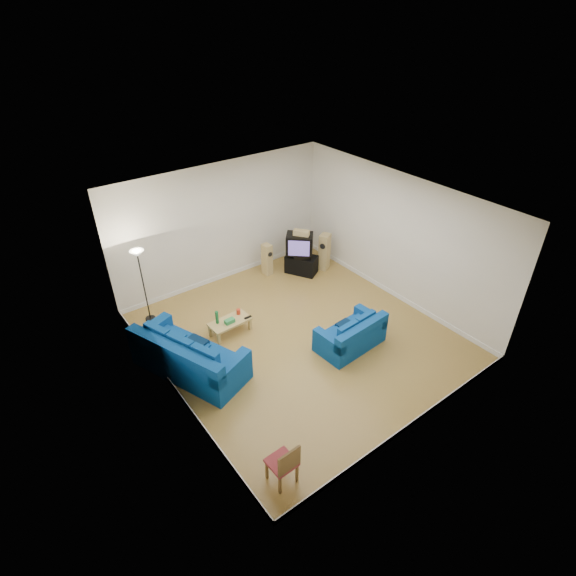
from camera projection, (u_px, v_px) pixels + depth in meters
room at (299, 279)px, 9.41m from camera, size 6.01×6.51×3.21m
sofa_three_seat at (188, 359)px, 9.09m from camera, size 1.81×2.60×0.92m
sofa_loveseat at (352, 336)px, 9.80m from camera, size 1.55×0.93×0.75m
coffee_table at (230, 323)px, 10.20m from camera, size 0.96×0.51×0.34m
bottle at (217, 317)px, 10.01m from camera, size 0.09×0.09×0.31m
tissue_box at (230, 321)px, 10.08m from camera, size 0.23×0.14×0.09m
red_canister at (238, 312)px, 10.35m from camera, size 0.11×0.11×0.13m
remote at (248, 317)px, 10.26m from camera, size 0.18×0.06×0.02m
tv_stand at (301, 264)px, 12.49m from camera, size 0.82×0.97×0.52m
av_receiver at (303, 255)px, 12.27m from camera, size 0.60×0.58×0.11m
television at (300, 244)px, 12.13m from camera, size 0.87×0.86×0.55m
centre_speaker at (301, 233)px, 11.91m from camera, size 0.39×0.44×0.15m
speaker_left at (267, 259)px, 12.32m from camera, size 0.23×0.29×0.90m
speaker_right at (324, 252)px, 12.52m from camera, size 0.39×0.36×1.06m
floor_lamp at (139, 263)px, 9.96m from camera, size 0.32×0.32×1.86m
dining_chair at (284, 463)px, 6.90m from camera, size 0.43×0.43×0.87m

